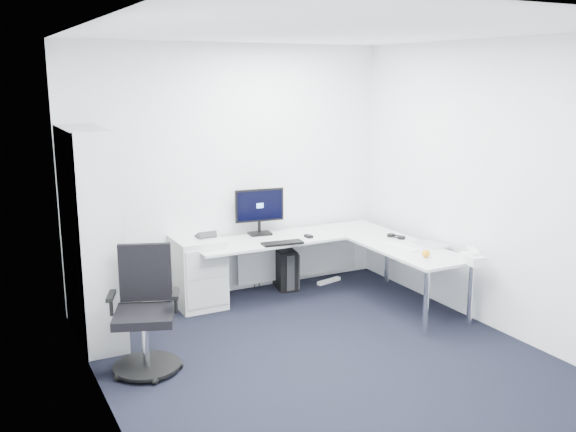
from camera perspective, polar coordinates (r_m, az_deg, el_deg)
name	(u,v)px	position (r m, az deg, el deg)	size (l,w,h in m)	color
ground	(329,364)	(5.54, 3.71, -12.96)	(4.20, 4.20, 0.00)	black
ceiling	(335,30)	(5.01, 4.16, 16.13)	(4.20, 4.20, 0.00)	white
wall_back	(231,172)	(6.96, -5.09, 3.96)	(3.60, 0.02, 2.70)	white
wall_front	(545,281)	(3.55, 21.87, -5.35)	(3.60, 0.02, 2.70)	white
wall_left	(102,232)	(4.47, -16.24, -1.34)	(0.02, 4.20, 2.70)	white
wall_right	(499,188)	(6.22, 18.26, 2.35)	(0.02, 4.20, 2.70)	white
l_desk	(306,272)	(6.81, 1.64, -5.03)	(2.24, 1.26, 0.66)	silver
drawer_pedestal	(197,271)	(6.78, -8.07, -4.90)	(0.48, 0.59, 0.73)	silver
bookshelf	(91,236)	(5.98, -17.14, -1.75)	(0.38, 0.97, 1.93)	#B8BABA
task_chair	(144,312)	(5.33, -12.67, -8.35)	(0.57, 0.57, 1.02)	black
black_pc_tower	(284,268)	(7.32, -0.37, -4.60)	(0.20, 0.46, 0.45)	black
beige_pc_tower	(148,297)	(6.64, -12.35, -7.06)	(0.18, 0.40, 0.38)	#B9B59D
power_strip	(329,281)	(7.53, 3.65, -5.78)	(0.33, 0.06, 0.04)	white
monitor	(260,211)	(6.99, -2.53, 0.42)	(0.54, 0.17, 0.52)	black
black_keyboard	(282,243)	(6.65, -0.50, -2.42)	(0.43, 0.15, 0.02)	black
mouse	(309,236)	(6.91, 1.84, -1.81)	(0.06, 0.10, 0.03)	black
desk_phone	(206,237)	(6.71, -7.32, -1.90)	(0.19, 0.19, 0.13)	#29292B
laptop	(431,234)	(6.75, 12.63, -1.54)	(0.35, 0.34, 0.24)	silver
white_keyboard	(401,246)	(6.64, 10.00, -2.68)	(0.12, 0.41, 0.01)	white
headphones	(396,235)	(7.00, 9.59, -1.71)	(0.13, 0.20, 0.05)	black
orange_fruit	(426,254)	(6.31, 12.15, -3.29)	(0.08, 0.08, 0.08)	orange
tissue_box	(472,259)	(6.21, 16.07, -3.70)	(0.13, 0.25, 0.09)	white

